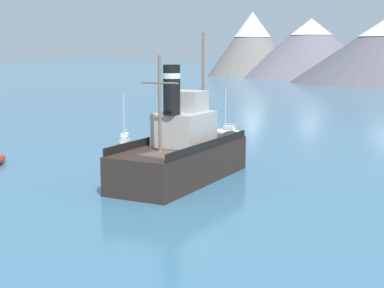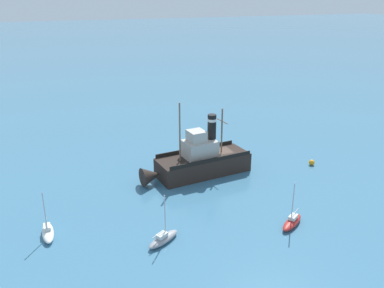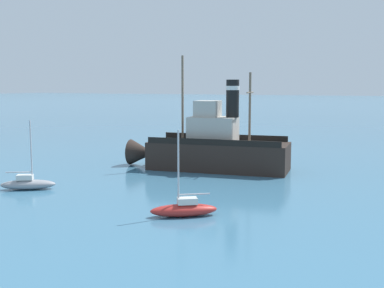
{
  "view_description": "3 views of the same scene",
  "coord_description": "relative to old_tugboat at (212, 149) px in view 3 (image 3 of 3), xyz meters",
  "views": [
    {
      "loc": [
        21.62,
        -28.39,
        8.82
      ],
      "look_at": [
        -1.87,
        5.57,
        2.09
      ],
      "focal_mm": 55.0,
      "sensor_mm": 36.0,
      "label": 1
    },
    {
      "loc": [
        -45.61,
        21.15,
        22.35
      ],
      "look_at": [
        0.97,
        3.8,
        3.48
      ],
      "focal_mm": 38.0,
      "sensor_mm": 36.0,
      "label": 2
    },
    {
      "loc": [
        -39.6,
        -12.2,
        7.37
      ],
      "look_at": [
        0.64,
        6.29,
        1.9
      ],
      "focal_mm": 45.0,
      "sensor_mm": 36.0,
      "label": 3
    }
  ],
  "objects": [
    {
      "name": "sailboat_grey",
      "position": [
        -13.04,
        8.7,
        -1.4
      ],
      "size": [
        2.91,
        3.82,
        4.9
      ],
      "color": "gray",
      "rests_on": "ground"
    },
    {
      "name": "sailboat_red",
      "position": [
        -14.73,
        -4.37,
        -1.4
      ],
      "size": [
        3.04,
        3.76,
        4.9
      ],
      "color": "#B22823",
      "rests_on": "ground"
    },
    {
      "name": "ground_plane",
      "position": [
        1.06,
        -3.61,
        -1.83
      ],
      "size": [
        600.0,
        600.0,
        0.0
      ],
      "primitive_type": "plane",
      "color": "teal"
    },
    {
      "name": "old_tugboat",
      "position": [
        0.0,
        0.0,
        0.0
      ],
      "size": [
        5.82,
        14.7,
        9.9
      ],
      "color": "#2D231E",
      "rests_on": "ground"
    }
  ]
}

